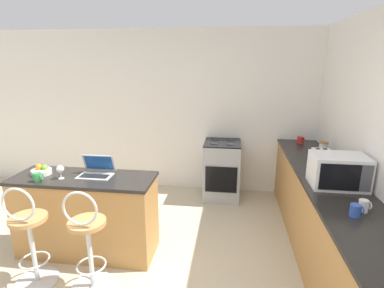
{
  "coord_description": "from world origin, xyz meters",
  "views": [
    {
      "loc": [
        0.93,
        -1.99,
        2.08
      ],
      "look_at": [
        0.4,
        1.93,
        1.01
      ],
      "focal_mm": 28.0,
      "sensor_mm": 36.0,
      "label": 1
    }
  ],
  "objects_px": {
    "laptop": "(97,170)",
    "mug_green": "(37,177)",
    "bar_stool_near": "(30,238)",
    "wine_glass_tall": "(60,169)",
    "bar_stool_far": "(88,243)",
    "mug_red": "(300,140)",
    "stove_range": "(222,170)",
    "microwave": "(338,171)",
    "fruit_bowl": "(41,171)",
    "storage_jar": "(323,149)",
    "mug_white": "(364,206)",
    "mug_blue": "(356,210)",
    "toaster": "(322,158)"
  },
  "relations": [
    {
      "from": "bar_stool_far",
      "to": "stove_range",
      "type": "xyz_separation_m",
      "value": [
        1.14,
        2.19,
        -0.04
      ]
    },
    {
      "from": "toaster",
      "to": "stove_range",
      "type": "distance_m",
      "value": 1.61
    },
    {
      "from": "bar_stool_near",
      "to": "wine_glass_tall",
      "type": "xyz_separation_m",
      "value": [
        0.09,
        0.47,
        0.52
      ]
    },
    {
      "from": "laptop",
      "to": "stove_range",
      "type": "distance_m",
      "value": 2.1
    },
    {
      "from": "laptop",
      "to": "fruit_bowl",
      "type": "bearing_deg",
      "value": -174.32
    },
    {
      "from": "stove_range",
      "to": "mug_green",
      "type": "bearing_deg",
      "value": -135.03
    },
    {
      "from": "laptop",
      "to": "mug_green",
      "type": "height_order",
      "value": "laptop"
    },
    {
      "from": "microwave",
      "to": "storage_jar",
      "type": "distance_m",
      "value": 0.98
    },
    {
      "from": "microwave",
      "to": "storage_jar",
      "type": "relative_size",
      "value": 2.49
    },
    {
      "from": "wine_glass_tall",
      "to": "microwave",
      "type": "bearing_deg",
      "value": 3.64
    },
    {
      "from": "fruit_bowl",
      "to": "mug_red",
      "type": "relative_size",
      "value": 1.98
    },
    {
      "from": "laptop",
      "to": "stove_range",
      "type": "height_order",
      "value": "laptop"
    },
    {
      "from": "microwave",
      "to": "fruit_bowl",
      "type": "xyz_separation_m",
      "value": [
        -3.08,
        -0.08,
        -0.12
      ]
    },
    {
      "from": "microwave",
      "to": "mug_green",
      "type": "height_order",
      "value": "microwave"
    },
    {
      "from": "toaster",
      "to": "laptop",
      "type": "bearing_deg",
      "value": -165.98
    },
    {
      "from": "wine_glass_tall",
      "to": "fruit_bowl",
      "type": "bearing_deg",
      "value": 161.4
    },
    {
      "from": "storage_jar",
      "to": "stove_range",
      "type": "bearing_deg",
      "value": 156.39
    },
    {
      "from": "bar_stool_far",
      "to": "wine_glass_tall",
      "type": "bearing_deg",
      "value": 135.9
    },
    {
      "from": "mug_red",
      "to": "microwave",
      "type": "bearing_deg",
      "value": -89.66
    },
    {
      "from": "microwave",
      "to": "mug_green",
      "type": "distance_m",
      "value": 3.01
    },
    {
      "from": "mug_blue",
      "to": "mug_red",
      "type": "xyz_separation_m",
      "value": [
        0.04,
        2.26,
        0.0
      ]
    },
    {
      "from": "mug_blue",
      "to": "mug_white",
      "type": "relative_size",
      "value": 1.0
    },
    {
      "from": "storage_jar",
      "to": "wine_glass_tall",
      "type": "distance_m",
      "value": 3.15
    },
    {
      "from": "stove_range",
      "to": "mug_red",
      "type": "xyz_separation_m",
      "value": [
        1.16,
        0.1,
        0.5
      ]
    },
    {
      "from": "mug_red",
      "to": "bar_stool_far",
      "type": "bearing_deg",
      "value": -135.13
    },
    {
      "from": "fruit_bowl",
      "to": "microwave",
      "type": "bearing_deg",
      "value": 1.55
    },
    {
      "from": "microwave",
      "to": "fruit_bowl",
      "type": "relative_size",
      "value": 2.45
    },
    {
      "from": "bar_stool_far",
      "to": "mug_green",
      "type": "bearing_deg",
      "value": 151.59
    },
    {
      "from": "microwave",
      "to": "wine_glass_tall",
      "type": "relative_size",
      "value": 3.5
    },
    {
      "from": "fruit_bowl",
      "to": "bar_stool_near",
      "type": "bearing_deg",
      "value": -71.33
    },
    {
      "from": "storage_jar",
      "to": "laptop",
      "type": "bearing_deg",
      "value": -159.13
    },
    {
      "from": "storage_jar",
      "to": "wine_glass_tall",
      "type": "xyz_separation_m",
      "value": [
        -2.93,
        -1.15,
        -0.0
      ]
    },
    {
      "from": "mug_white",
      "to": "microwave",
      "type": "bearing_deg",
      "value": 94.78
    },
    {
      "from": "storage_jar",
      "to": "mug_white",
      "type": "height_order",
      "value": "storage_jar"
    },
    {
      "from": "mug_white",
      "to": "mug_blue",
      "type": "bearing_deg",
      "value": -135.92
    },
    {
      "from": "wine_glass_tall",
      "to": "stove_range",
      "type": "bearing_deg",
      "value": 46.52
    },
    {
      "from": "stove_range",
      "to": "storage_jar",
      "type": "bearing_deg",
      "value": -23.61
    },
    {
      "from": "mug_blue",
      "to": "mug_red",
      "type": "distance_m",
      "value": 2.26
    },
    {
      "from": "stove_range",
      "to": "toaster",
      "type": "bearing_deg",
      "value": -38.23
    },
    {
      "from": "bar_stool_far",
      "to": "stove_range",
      "type": "relative_size",
      "value": 1.13
    },
    {
      "from": "bar_stool_far",
      "to": "mug_red",
      "type": "distance_m",
      "value": 3.28
    },
    {
      "from": "toaster",
      "to": "bar_stool_far",
      "type": "bearing_deg",
      "value": -151.77
    },
    {
      "from": "mug_blue",
      "to": "storage_jar",
      "type": "bearing_deg",
      "value": 83.35
    },
    {
      "from": "stove_range",
      "to": "mug_green",
      "type": "distance_m",
      "value": 2.63
    },
    {
      "from": "wine_glass_tall",
      "to": "mug_white",
      "type": "bearing_deg",
      "value": -6.87
    },
    {
      "from": "fruit_bowl",
      "to": "laptop",
      "type": "bearing_deg",
      "value": 5.68
    },
    {
      "from": "laptop",
      "to": "mug_green",
      "type": "distance_m",
      "value": 0.58
    },
    {
      "from": "bar_stool_near",
      "to": "mug_green",
      "type": "height_order",
      "value": "bar_stool_near"
    },
    {
      "from": "mug_white",
      "to": "mug_red",
      "type": "bearing_deg",
      "value": 91.41
    },
    {
      "from": "toaster",
      "to": "wine_glass_tall",
      "type": "height_order",
      "value": "toaster"
    }
  ]
}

